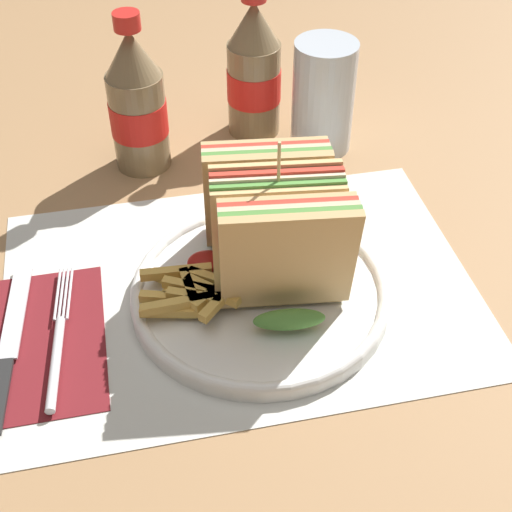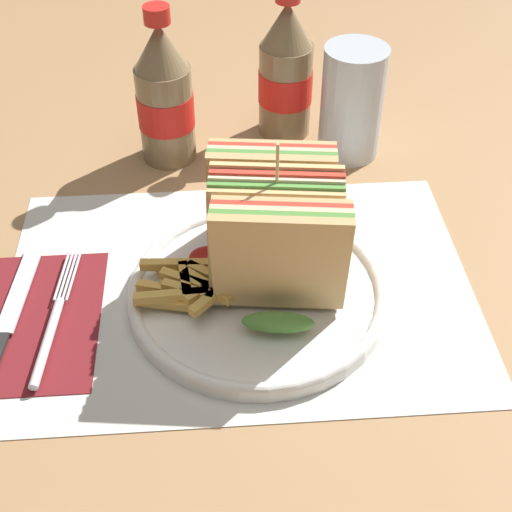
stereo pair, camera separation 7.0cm
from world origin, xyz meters
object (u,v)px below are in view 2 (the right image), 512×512
object	(u,v)px
club_sandwich	(275,230)
knife	(8,320)
glass_near	(351,109)
plate_main	(257,292)
coke_bottle_near	(165,97)
fork	(52,327)
coke_bottle_far	(286,73)

from	to	relation	value
club_sandwich	knife	distance (m)	0.27
glass_near	knife	bearing A→B (deg)	-144.05
plate_main	coke_bottle_near	world-z (taller)	coke_bottle_near
plate_main	knife	xyz separation A→B (m)	(-0.24, -0.02, -0.00)
glass_near	club_sandwich	bearing A→B (deg)	-115.53
club_sandwich	fork	size ratio (longest dim) A/B	1.00
fork	coke_bottle_near	world-z (taller)	coke_bottle_near
knife	coke_bottle_near	distance (m)	0.32
fork	coke_bottle_near	size ratio (longest dim) A/B	0.92
fork	knife	world-z (taller)	fork
knife	coke_bottle_near	bearing A→B (deg)	66.82
knife	club_sandwich	bearing A→B (deg)	11.64
coke_bottle_near	coke_bottle_far	size ratio (longest dim) A/B	1.00
club_sandwich	glass_near	size ratio (longest dim) A/B	1.27
coke_bottle_far	glass_near	xyz separation A→B (m)	(0.07, -0.05, -0.02)
fork	glass_near	world-z (taller)	glass_near
fork	coke_bottle_far	world-z (taller)	coke_bottle_far
coke_bottle_near	coke_bottle_far	distance (m)	0.16
fork	coke_bottle_near	distance (m)	0.32
fork	coke_bottle_far	bearing A→B (deg)	58.20
coke_bottle_far	glass_near	distance (m)	0.09
coke_bottle_far	plate_main	bearing A→B (deg)	-100.61
plate_main	fork	size ratio (longest dim) A/B	1.44
coke_bottle_near	club_sandwich	bearing A→B (deg)	-66.23
club_sandwich	coke_bottle_near	world-z (taller)	coke_bottle_near
fork	knife	size ratio (longest dim) A/B	0.88
plate_main	knife	size ratio (longest dim) A/B	1.26
plate_main	club_sandwich	distance (m)	0.07
club_sandwich	coke_bottle_far	size ratio (longest dim) A/B	0.92
coke_bottle_near	glass_near	world-z (taller)	coke_bottle_near
plate_main	fork	xyz separation A→B (m)	(-0.20, -0.03, -0.00)
fork	coke_bottle_far	distance (m)	0.43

